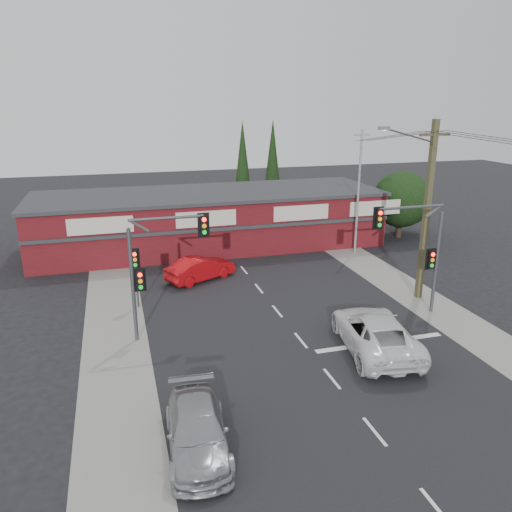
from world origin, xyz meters
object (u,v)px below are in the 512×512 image
object	(u,v)px
silver_suv	(197,430)
red_sedan	(201,268)
shop_building	(210,219)
white_suv	(375,332)
utility_pole	(425,206)

from	to	relation	value
silver_suv	red_sedan	bearing A→B (deg)	84.05
shop_building	white_suv	bearing A→B (deg)	-78.33
red_sedan	shop_building	size ratio (longest dim) A/B	0.17
silver_suv	utility_pole	xyz separation A→B (m)	(14.39, 9.48, 4.70)
silver_suv	white_suv	bearing A→B (deg)	31.28
white_suv	shop_building	distance (m)	19.40
silver_suv	shop_building	size ratio (longest dim) A/B	0.18
utility_pole	silver_suv	bearing A→B (deg)	-146.60
silver_suv	utility_pole	size ratio (longest dim) A/B	0.48
white_suv	silver_suv	world-z (taller)	white_suv
white_suv	red_sedan	world-z (taller)	white_suv
white_suv	red_sedan	size ratio (longest dim) A/B	1.36
shop_building	red_sedan	bearing A→B (deg)	-105.51
white_suv	silver_suv	xyz separation A→B (m)	(-8.94, -4.52, -0.16)
white_suv	shop_building	bearing A→B (deg)	-68.77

